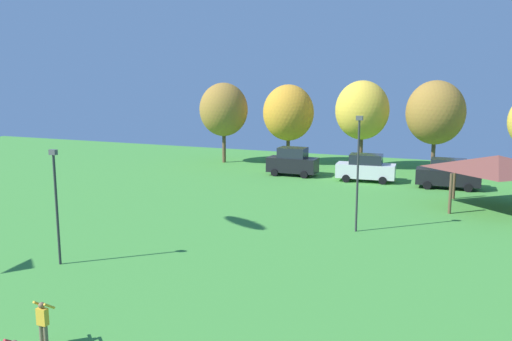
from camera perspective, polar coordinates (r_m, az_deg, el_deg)
name	(u,v)px	position (r m, az deg, el deg)	size (l,w,h in m)	color
person_standing_far_right	(43,321)	(19.31, -21.52, -14.55)	(0.52, 0.46, 1.57)	brown
parked_car_leftmost	(293,162)	(47.66, 3.87, 0.92)	(4.38, 2.11, 2.49)	black
parked_car_second_from_left	(366,168)	(45.81, 11.48, 0.27)	(4.91, 2.37, 2.28)	silver
parked_car_third_from_left	(448,174)	(44.61, 19.57, -0.34)	(4.87, 2.21, 2.33)	black
park_pavilion	(498,163)	(38.41, 24.12, 0.71)	(6.93, 5.96, 3.60)	brown
light_post_1	(56,200)	(26.37, -20.29, -2.89)	(0.36, 0.20, 5.39)	#2D2D33
light_post_3	(358,167)	(30.46, 10.68, 0.31)	(0.36, 0.20, 6.51)	#2D2D33
treeline_tree_0	(224,110)	(54.58, -3.42, 6.41)	(4.84, 4.84, 8.01)	brown
treeline_tree_1	(288,113)	(53.72, 3.43, 6.08)	(5.02, 5.02, 7.85)	brown
treeline_tree_2	(362,110)	(51.80, 11.11, 6.24)	(5.00, 5.00, 8.27)	brown
treeline_tree_3	(435,113)	(51.08, 18.37, 5.80)	(5.19, 5.19, 8.30)	brown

